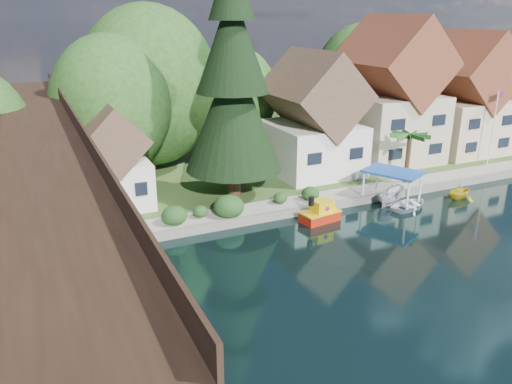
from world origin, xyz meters
The scene contains 18 objects.
ground centered at (0.00, 0.00, 0.00)m, with size 140.00×140.00×0.00m, color black.
bank centered at (0.00, 34.00, 0.25)m, with size 140.00×52.00×0.50m, color #345020.
seawall centered at (4.00, 8.00, 0.31)m, with size 60.00×0.40×0.62m, color slate.
promenade centered at (6.00, 9.30, 0.53)m, with size 50.00×2.60×0.06m, color gray.
trestle_bridge centered at (-16.00, 5.17, 5.35)m, with size 4.12×44.18×9.30m.
house_left centered at (7.00, 16.00, 5.14)m, with size 7.64×8.64×11.02m.
house_center centered at (16.00, 16.50, 6.42)m, with size 8.65×9.18×13.89m.
house_right centered at (25.00, 16.00, 5.78)m, with size 8.15×8.64×12.45m.
shed centered at (-11.00, 14.50, 3.83)m, with size 5.09×5.40×7.85m.
bg_trees centered at (1.00, 21.25, 7.29)m, with size 49.90×13.30×10.57m.
shrubs centered at (-4.60, 9.26, 1.23)m, with size 15.76×2.47×1.70m.
conifer centered at (-2.03, 12.72, 9.42)m, with size 7.52×7.52×18.53m.
palm_tree centered at (12.70, 9.57, 4.56)m, with size 3.73×3.73×4.65m.
flagpole centered at (23.85, 10.66, 4.88)m, with size 1.07×0.41×7.14m.
tugboat centered at (2.13, 6.39, 0.63)m, with size 3.11×1.99×2.12m.
boat_white_a centered at (9.88, 5.66, 0.37)m, with size 2.58×3.61×0.75m, color white.
boat_canopy centered at (9.13, 7.11, 1.18)m, with size 4.49×5.10×2.74m.
boat_yellow centered at (15.10, 5.72, 0.72)m, with size 2.35×2.73×1.44m, color gold.
Camera 1 is at (-16.27, -22.32, 14.26)m, focal length 35.00 mm.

